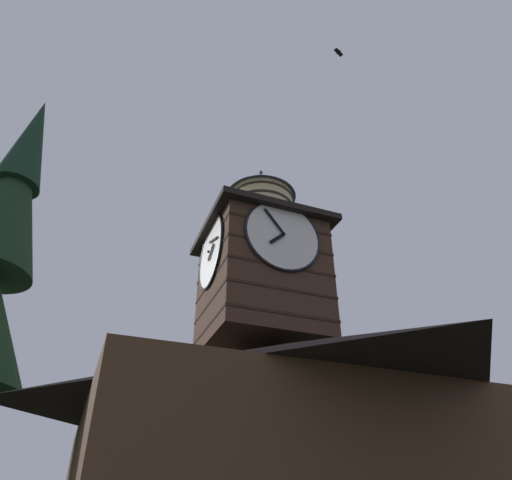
{
  "coord_description": "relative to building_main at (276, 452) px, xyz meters",
  "views": [
    {
      "loc": [
        5.91,
        10.82,
        1.5
      ],
      "look_at": [
        0.27,
        -3.71,
        11.4
      ],
      "focal_mm": 32.19,
      "sensor_mm": 36.0,
      "label": 1
    }
  ],
  "objects": [
    {
      "name": "clock_tower",
      "position": [
        0.21,
        -0.56,
        6.72
      ],
      "size": [
        4.7,
        4.7,
        8.13
      ],
      "color": "#422B1E",
      "rests_on": "building_main"
    },
    {
      "name": "moon",
      "position": [
        -10.58,
        -45.16,
        9.1
      ],
      "size": [
        2.13,
        2.13,
        2.13
      ],
      "color": "silver"
    },
    {
      "name": "pine_tree_behind",
      "position": [
        -1.18,
        -8.01,
        3.91
      ],
      "size": [
        5.5,
        5.5,
        18.66
      ],
      "color": "#473323",
      "rests_on": "ground_plane"
    },
    {
      "name": "flying_bird_high",
      "position": [
        -2.04,
        3.23,
        15.99
      ],
      "size": [
        0.52,
        0.35,
        0.13
      ],
      "color": "black"
    },
    {
      "name": "building_main",
      "position": [
        0.0,
        0.0,
        0.0
      ],
      "size": [
        11.92,
        12.39,
        6.83
      ],
      "color": "#493120",
      "rests_on": "ground_plane"
    }
  ]
}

